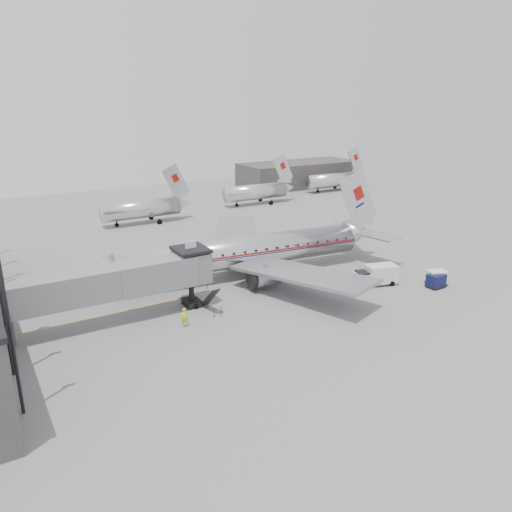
# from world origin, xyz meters

# --- Properties ---
(ground) EXTENTS (160.00, 160.00, 0.00)m
(ground) POSITION_xyz_m (0.00, 0.00, 0.00)
(ground) COLOR slate
(ground) RESTS_ON ground
(hangar) EXTENTS (30.00, 12.00, 6.00)m
(hangar) POSITION_xyz_m (45.00, 60.00, 3.00)
(hangar) COLOR #3B3836
(hangar) RESTS_ON ground
(apron_line) EXTENTS (60.00, 0.15, 0.01)m
(apron_line) POSITION_xyz_m (3.00, 6.00, 0.01)
(apron_line) COLOR gold
(apron_line) RESTS_ON ground
(jet_bridge) EXTENTS (21.00, 6.20, 7.10)m
(jet_bridge) POSITION_xyz_m (-16.66, 3.67, 4.18)
(jet_bridge) COLOR slate
(jet_bridge) RESTS_ON ground
(distant_aircraft_near) EXTENTS (16.39, 3.20, 10.26)m
(distant_aircraft_near) POSITION_xyz_m (-1.79, 42.00, 2.73)
(distant_aircraft_near) COLOR silver
(distant_aircraft_near) RESTS_ON ground
(distant_aircraft_mid) EXTENTS (16.39, 3.20, 10.26)m
(distant_aircraft_mid) POSITION_xyz_m (24.21, 46.00, 2.73)
(distant_aircraft_mid) COLOR silver
(distant_aircraft_mid) RESTS_ON ground
(distant_aircraft_far) EXTENTS (16.39, 3.20, 10.26)m
(distant_aircraft_far) POSITION_xyz_m (48.21, 50.00, 2.73)
(distant_aircraft_far) COLOR silver
(distant_aircraft_far) RESTS_ON ground
(airliner) EXTENTS (39.21, 36.18, 12.41)m
(airliner) POSITION_xyz_m (0.78, 8.92, 3.12)
(airliner) COLOR silver
(airliner) RESTS_ON ground
(service_van) EXTENTS (5.49, 3.25, 2.43)m
(service_van) POSITION_xyz_m (12.16, -1.98, 1.27)
(service_van) COLOR silver
(service_van) RESTS_ON ground
(baggage_cart_navy) EXTENTS (2.12, 1.64, 1.63)m
(baggage_cart_navy) POSITION_xyz_m (17.63, -6.29, 0.87)
(baggage_cart_navy) COLOR #0E1238
(baggage_cart_navy) RESTS_ON ground
(baggage_cart_white) EXTENTS (2.71, 2.39, 1.78)m
(baggage_cart_white) POSITION_xyz_m (18.45, -5.69, 0.94)
(baggage_cart_white) COLOR silver
(baggage_cart_white) RESTS_ON ground
(ramp_worker) EXTENTS (0.73, 0.50, 1.95)m
(ramp_worker) POSITION_xyz_m (-12.00, -0.87, 0.97)
(ramp_worker) COLOR #CCD318
(ramp_worker) RESTS_ON ground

